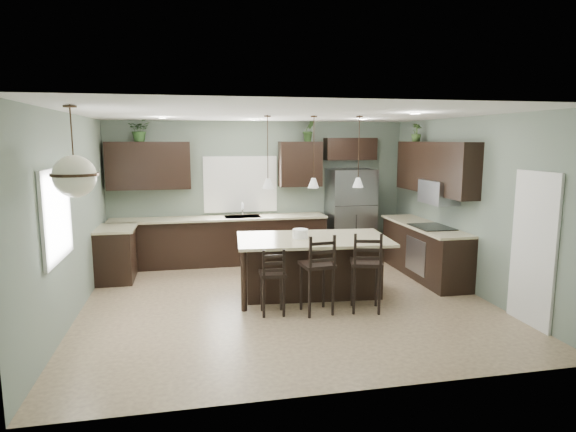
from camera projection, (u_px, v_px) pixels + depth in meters
The scene contains 33 objects.
ground at pixel (287, 301), 7.35m from camera, with size 6.00×6.00×0.00m, color #9E8466.
pantry_door at pixel (533, 249), 6.28m from camera, with size 0.04×0.82×2.04m, color white.
window_back at pixel (240, 184), 9.67m from camera, with size 1.35×0.02×1.00m, color white.
window_left at pixel (55, 215), 5.74m from camera, with size 0.02×1.10×1.00m, color white.
left_return_cabs at pixel (116, 255), 8.39m from camera, with size 0.60×0.90×0.90m, color black.
left_return_countertop at pixel (116, 228), 8.32m from camera, with size 0.66×0.96×0.04m, color #C3BB93.
back_lower_cabs at pixel (220, 242), 9.48m from camera, with size 4.20×0.60×0.90m, color black.
back_countertop at pixel (220, 218), 9.39m from camera, with size 4.20×0.66×0.04m, color #C3BB93.
sink_inset at pixel (243, 217), 9.47m from camera, with size 0.70×0.45×0.01m, color gray.
faucet at pixel (243, 210), 9.42m from camera, with size 0.02×0.02×0.28m, color silver.
back_upper_left at pixel (149, 166), 9.11m from camera, with size 1.55×0.34×0.90m, color black.
back_upper_right at pixel (300, 164), 9.70m from camera, with size 0.85×0.34×0.90m, color black.
fridge_header at pixel (350, 149), 9.86m from camera, with size 1.05×0.34×0.45m, color black.
right_lower_cabs at pixel (424, 251), 8.66m from camera, with size 0.60×2.35×0.90m, color black.
right_countertop at pixel (424, 226), 8.58m from camera, with size 0.66×2.35×0.04m, color #C3BB93.
cooktop at pixel (432, 227), 8.31m from camera, with size 0.58×0.75×0.02m, color black.
wall_oven_front at pixel (415, 256), 8.33m from camera, with size 0.01×0.72×0.60m, color gray.
right_upper_cabs at pixel (435, 168), 8.45m from camera, with size 0.34×2.35×0.90m, color black.
microwave at pixel (439, 192), 8.24m from camera, with size 0.40×0.75×0.40m, color gray.
refrigerator at pixel (350, 214), 9.86m from camera, with size 0.90×0.74×1.85m, color gray.
kitchen_island at pixel (313, 266), 7.57m from camera, with size 2.34×1.33×0.92m, color black.
serving_dish at pixel (300, 234), 7.46m from camera, with size 0.24×0.24×0.14m, color white.
bar_stool_left at pixel (273, 281), 6.72m from camera, with size 0.36×0.36×0.96m, color black.
bar_stool_center at pixel (317, 273), 6.76m from camera, with size 0.43×0.43×1.15m, color black.
bar_stool_right at pixel (366, 271), 6.85m from camera, with size 0.43×0.43×1.17m, color black.
pendant_left at pixel (268, 152), 7.21m from camera, with size 0.17×0.17×1.10m, color silver, non-canonical shape.
pendant_center at pixel (314, 152), 7.29m from camera, with size 0.17×0.17×1.10m, color silver, non-canonical shape.
pendant_right at pixel (359, 152), 7.37m from camera, with size 0.17×0.17×1.10m, color silver, non-canonical shape.
chandelier at pixel (73, 152), 5.08m from camera, with size 0.49×0.49×0.98m, color beige, non-canonical shape.
plant_back_left at pixel (140, 130), 8.95m from camera, with size 0.40×0.34×0.44m, color #284920.
plant_back_right at pixel (309, 130), 9.59m from camera, with size 0.25×0.20×0.45m, color #2D4C21.
plant_right_wall at pixel (416, 132), 9.02m from camera, with size 0.19×0.19×0.34m, color #385625.
room_shell at pixel (287, 190), 7.08m from camera, with size 6.00×6.00×6.00m.
Camera 1 is at (-1.40, -6.91, 2.44)m, focal length 30.00 mm.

